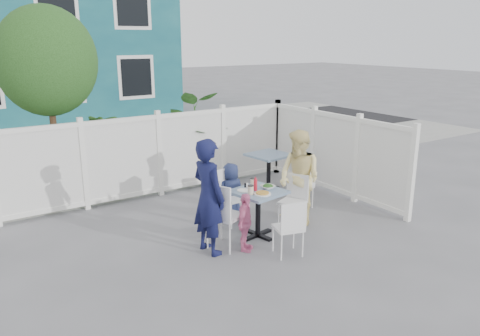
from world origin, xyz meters
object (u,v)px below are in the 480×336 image
spare_table (269,162)px  chair_near (290,224)px  chair_back (231,192)px  main_table (258,201)px  chair_left (222,211)px  toddler (245,222)px  chair_right (295,196)px  woman (299,178)px  man (209,197)px  boy (231,192)px

spare_table → chair_near: bearing=-121.2°
chair_back → chair_near: 1.55m
main_table → chair_near: chair_near is taller
chair_left → toddler: (0.25, -0.23, -0.15)m
chair_right → woman: 0.31m
man → boy: size_ratio=1.68×
spare_table → woman: woman is taller
main_table → chair_back: bearing=92.5°
woman → toddler: bearing=-79.5°
main_table → chair_right: (0.77, 0.05, -0.08)m
chair_left → chair_back: 1.06m
chair_near → woman: bearing=59.6°
chair_right → woman: woman is taller
boy → toddler: size_ratio=1.15×
chair_right → toddler: bearing=82.6°
boy → main_table: bearing=92.6°
main_table → toddler: 0.57m
spare_table → chair_left: size_ratio=0.81×
chair_left → woman: woman is taller
chair_left → boy: chair_left is taller
chair_near → boy: bearing=103.4°
chair_back → toddler: 1.13m
woman → toddler: size_ratio=1.81×
chair_near → toddler: bearing=144.3°
spare_table → chair_left: 2.82m
chair_back → man: size_ratio=0.55×
man → chair_right: bearing=-92.6°
main_table → chair_back: size_ratio=0.89×
chair_near → chair_right: bearing=62.4°
boy → toddler: (-0.47, -1.11, -0.06)m
chair_near → boy: boy is taller
spare_table → man: bearing=-143.8°
chair_near → woman: (0.92, 0.90, 0.30)m
chair_right → man: 1.71m
boy → woman: bearing=143.4°
spare_table → man: 2.97m
man → chair_near: bearing=-137.7°
chair_back → man: bearing=38.1°
spare_table → chair_right: bearing=-113.4°
main_table → chair_left: 0.71m
man → main_table: bearing=-92.5°
chair_right → toddler: size_ratio=0.98×
woman → spare_table: bearing=154.1°
chair_left → man: bearing=-123.0°
chair_near → man: (-0.86, 0.77, 0.35)m
woman → boy: bearing=-135.7°
spare_table → toddler: toddler is taller
spare_table → chair_left: bearing=-141.0°
chair_right → boy: size_ratio=0.85×
chair_near → toddler: toddler is taller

